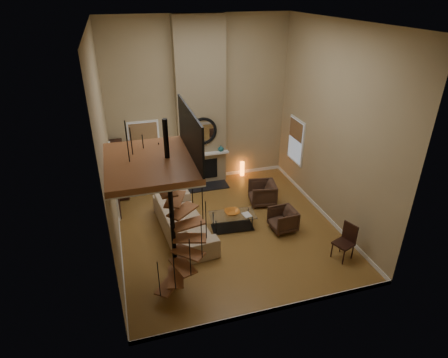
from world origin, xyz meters
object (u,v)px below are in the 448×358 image
object	(u,v)px
floor_lamp	(164,163)
hutch	(120,170)
coffee_table	(233,220)
sofa	(183,220)
armchair_near	(265,193)
armchair_far	(285,219)
side_chair	(346,240)
accent_lamp	(242,169)

from	to	relation	value
floor_lamp	hutch	bearing A→B (deg)	144.98
coffee_table	sofa	bearing A→B (deg)	171.95
armchair_near	coffee_table	size ratio (longest dim) A/B	0.61
sofa	armchair_far	bearing A→B (deg)	-108.96
side_chair	floor_lamp	bearing A→B (deg)	135.35
hutch	armchair_far	size ratio (longest dim) A/B	2.60
sofa	armchair_far	xyz separation A→B (m)	(2.79, -0.69, -0.04)
armchair_far	side_chair	world-z (taller)	side_chair
hutch	floor_lamp	world-z (taller)	hutch
hutch	side_chair	world-z (taller)	hutch
sofa	armchair_near	world-z (taller)	sofa
armchair_far	side_chair	bearing A→B (deg)	29.33
armchair_near	coffee_table	xyz separation A→B (m)	(-1.40, -1.05, -0.07)
coffee_table	floor_lamp	distance (m)	2.72
armchair_near	coffee_table	distance (m)	1.76
hutch	armchair_near	bearing A→B (deg)	-22.16
armchair_near	floor_lamp	bearing A→B (deg)	-95.62
coffee_table	side_chair	xyz separation A→B (m)	(2.36, -2.02, 0.24)
accent_lamp	side_chair	size ratio (longest dim) A/B	0.57
sofa	armchair_near	xyz separation A→B (m)	(2.79, 0.86, -0.04)
coffee_table	armchair_near	bearing A→B (deg)	36.92
armchair_near	side_chair	size ratio (longest dim) A/B	0.85
hutch	side_chair	size ratio (longest dim) A/B	1.92
hutch	sofa	bearing A→B (deg)	-59.65
floor_lamp	accent_lamp	distance (m)	3.41
armchair_far	coffee_table	xyz separation A→B (m)	(-1.40, 0.49, -0.07)
armchair_near	floor_lamp	xyz separation A→B (m)	(-3.00, 0.84, 1.06)
accent_lamp	side_chair	bearing A→B (deg)	-78.96
sofa	coffee_table	size ratio (longest dim) A/B	2.15
floor_lamp	coffee_table	bearing A→B (deg)	-49.72
floor_lamp	armchair_far	bearing A→B (deg)	-38.46
armchair_near	floor_lamp	distance (m)	3.29
hutch	armchair_far	world-z (taller)	hutch
armchair_far	side_chair	size ratio (longest dim) A/B	0.74
coffee_table	armchair_far	bearing A→B (deg)	-19.40
hutch	sofa	xyz separation A→B (m)	(1.53, -2.62, -0.55)
sofa	side_chair	xyz separation A→B (m)	(3.75, -2.22, 0.13)
hutch	side_chair	xyz separation A→B (m)	(5.28, -4.84, -0.42)
armchair_near	armchair_far	world-z (taller)	armchair_near
coffee_table	accent_lamp	distance (m)	3.40
sofa	armchair_near	bearing A→B (deg)	-78.02
armchair_near	side_chair	xyz separation A→B (m)	(0.96, -3.08, 0.17)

